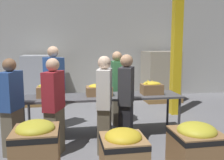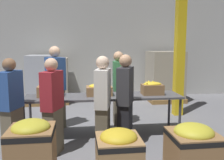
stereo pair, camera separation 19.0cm
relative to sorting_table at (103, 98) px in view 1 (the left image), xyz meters
The scene contains 19 objects.
ground_plane 0.76m from the sorting_table, ahead, with size 30.00×30.00×0.00m, color slate.
wall_back 3.90m from the sorting_table, 90.00° to the left, with size 16.00×0.08×4.00m.
sorting_table is the anchor object (origin of this frame).
banana_box_0 1.05m from the sorting_table, behind, with size 0.45×0.34×0.27m.
banana_box_1 0.19m from the sorting_table, 150.85° to the left, with size 0.50×0.33×0.25m.
banana_box_2 0.99m from the sorting_table, ahead, with size 0.41×0.29×0.27m.
volunteer_0 0.73m from the sorting_table, 96.31° to the right, with size 0.32×0.47×1.62m.
volunteer_1 1.67m from the sorting_table, 160.35° to the right, with size 0.34×0.47×1.59m.
volunteer_2 0.80m from the sorting_table, 59.87° to the left, with size 0.24×0.45×1.65m.
volunteer_3 1.14m from the sorting_table, 142.27° to the right, with size 0.35×0.47×1.59m.
volunteer_4 1.18m from the sorting_table, 145.47° to the left, with size 0.47×0.52×1.76m.
volunteer_5 0.65m from the sorting_table, 59.70° to the right, with size 0.37×0.49×1.63m.
donation_bin_0 1.96m from the sorting_table, 123.64° to the right, with size 0.57×0.57×0.87m.
donation_bin_1 1.66m from the sorting_table, 88.31° to the right, with size 0.59×0.59×0.69m.
donation_bin_2 1.99m from the sorting_table, 55.74° to the right, with size 0.65×0.65×0.72m.
support_pillar 2.68m from the sorting_table, 31.42° to the left, with size 0.22×0.22×4.00m.
pallet_stack_0 3.63m from the sorting_table, 51.95° to the left, with size 1.11×1.11×1.57m.
pallet_stack_1 3.31m from the sorting_table, 112.55° to the left, with size 0.97×0.97×1.38m.
pallet_stack_2 3.38m from the sorting_table, 117.71° to the left, with size 0.96×0.96×1.47m.
Camera 1 is at (-0.63, -4.71, 1.81)m, focal length 40.00 mm.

